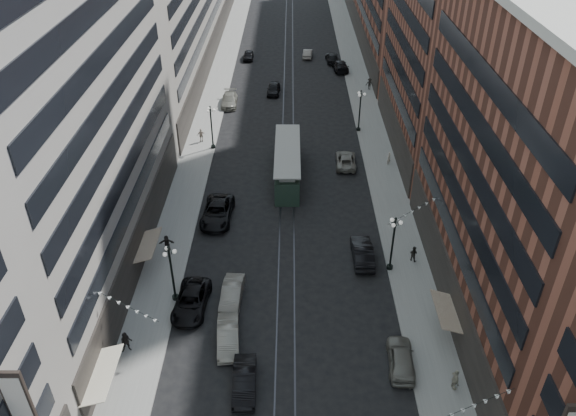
{
  "coord_description": "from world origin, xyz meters",
  "views": [
    {
      "loc": [
        0.34,
        -6.6,
        32.42
      ],
      "look_at": [
        0.13,
        34.39,
        5.0
      ],
      "focal_mm": 35.0,
      "sensor_mm": 36.0,
      "label": 1
    }
  ],
  "objects_px": {
    "car_4": "(401,358)",
    "car_12": "(340,65)",
    "pedestrian_2": "(126,342)",
    "pedestrian_6": "(201,135)",
    "car_10": "(362,252)",
    "car_8": "(229,100)",
    "car_extra_0": "(228,337)",
    "pedestrian_9": "(370,84)",
    "streetcar": "(287,164)",
    "pedestrian_4": "(455,380)",
    "car_7": "(217,212)",
    "car_11": "(346,160)",
    "pedestrian_7": "(413,253)",
    "car_13": "(274,89)",
    "pedestrian_8": "(389,158)",
    "car_extra_2": "(232,294)",
    "car_2": "(191,301)",
    "car_14": "(308,53)",
    "pedestrian_5": "(167,243)",
    "lamppost_sw_mid": "(211,126)",
    "lamppost_se_mid": "(360,109)",
    "lamppost_se_far": "(393,242)",
    "car_9": "(248,55)",
    "car_5": "(244,381)"
  },
  "relations": [
    {
      "from": "car_4",
      "to": "car_12",
      "type": "distance_m",
      "value": 61.6
    },
    {
      "from": "pedestrian_2",
      "to": "pedestrian_6",
      "type": "relative_size",
      "value": 1.02
    },
    {
      "from": "car_4",
      "to": "car_10",
      "type": "relative_size",
      "value": 0.91
    },
    {
      "from": "car_8",
      "to": "car_extra_0",
      "type": "height_order",
      "value": "car_8"
    },
    {
      "from": "car_4",
      "to": "pedestrian_9",
      "type": "height_order",
      "value": "pedestrian_9"
    },
    {
      "from": "streetcar",
      "to": "pedestrian_4",
      "type": "height_order",
      "value": "streetcar"
    },
    {
      "from": "car_7",
      "to": "car_10",
      "type": "xyz_separation_m",
      "value": [
        13.87,
        -6.4,
        -0.03
      ]
    },
    {
      "from": "car_11",
      "to": "pedestrian_7",
      "type": "height_order",
      "value": "pedestrian_7"
    },
    {
      "from": "car_13",
      "to": "pedestrian_8",
      "type": "relative_size",
      "value": 2.89
    },
    {
      "from": "pedestrian_6",
      "to": "car_13",
      "type": "bearing_deg",
      "value": -136.13
    },
    {
      "from": "car_7",
      "to": "pedestrian_9",
      "type": "bearing_deg",
      "value": 63.33
    },
    {
      "from": "car_11",
      "to": "streetcar",
      "type": "bearing_deg",
      "value": 24.38
    },
    {
      "from": "car_8",
      "to": "car_extra_2",
      "type": "relative_size",
      "value": 1.16
    },
    {
      "from": "car_2",
      "to": "pedestrian_2",
      "type": "relative_size",
      "value": 3.09
    },
    {
      "from": "pedestrian_2",
      "to": "car_14",
      "type": "height_order",
      "value": "pedestrian_2"
    },
    {
      "from": "pedestrian_5",
      "to": "pedestrian_6",
      "type": "xyz_separation_m",
      "value": [
        0.27,
        21.94,
        0.13
      ]
    },
    {
      "from": "car_11",
      "to": "pedestrian_6",
      "type": "distance_m",
      "value": 18.53
    },
    {
      "from": "car_4",
      "to": "pedestrian_4",
      "type": "xyz_separation_m",
      "value": [
        3.36,
        -2.1,
        0.25
      ]
    },
    {
      "from": "car_12",
      "to": "pedestrian_5",
      "type": "xyz_separation_m",
      "value": [
        -19.51,
        -48.03,
        0.09
      ]
    },
    {
      "from": "lamppost_sw_mid",
      "to": "pedestrian_7",
      "type": "xyz_separation_m",
      "value": [
        20.65,
        -21.83,
        -2.18
      ]
    },
    {
      "from": "pedestrian_4",
      "to": "pedestrian_8",
      "type": "height_order",
      "value": "pedestrian_4"
    },
    {
      "from": "streetcar",
      "to": "pedestrian_4",
      "type": "relative_size",
      "value": 7.14
    },
    {
      "from": "lamppost_se_mid",
      "to": "car_extra_2",
      "type": "relative_size",
      "value": 1.2
    },
    {
      "from": "car_2",
      "to": "pedestrian_7",
      "type": "xyz_separation_m",
      "value": [
        19.16,
        6.12,
        0.15
      ]
    },
    {
      "from": "car_10",
      "to": "pedestrian_6",
      "type": "relative_size",
      "value": 2.89
    },
    {
      "from": "pedestrian_2",
      "to": "car_14",
      "type": "relative_size",
      "value": 0.42
    },
    {
      "from": "lamppost_sw_mid",
      "to": "lamppost_se_far",
      "type": "bearing_deg",
      "value": -51.34
    },
    {
      "from": "lamppost_sw_mid",
      "to": "car_10",
      "type": "xyz_separation_m",
      "value": [
        16.09,
        -21.59,
        -2.26
      ]
    },
    {
      "from": "car_12",
      "to": "pedestrian_9",
      "type": "xyz_separation_m",
      "value": [
        3.83,
        -8.68,
        0.22
      ]
    },
    {
      "from": "car_14",
      "to": "pedestrian_6",
      "type": "height_order",
      "value": "pedestrian_6"
    },
    {
      "from": "pedestrian_4",
      "to": "pedestrian_9",
      "type": "distance_m",
      "value": 55.03
    },
    {
      "from": "car_4",
      "to": "car_9",
      "type": "height_order",
      "value": "car_4"
    },
    {
      "from": "pedestrian_2",
      "to": "car_9",
      "type": "bearing_deg",
      "value": 69.82
    },
    {
      "from": "car_10",
      "to": "car_13",
      "type": "relative_size",
      "value": 1.14
    },
    {
      "from": "car_8",
      "to": "car_13",
      "type": "distance_m",
      "value": 7.57
    },
    {
      "from": "car_11",
      "to": "car_5",
      "type": "bearing_deg",
      "value": 76.14
    },
    {
      "from": "lamppost_se_mid",
      "to": "car_8",
      "type": "bearing_deg",
      "value": 154.51
    },
    {
      "from": "lamppost_sw_mid",
      "to": "lamppost_se_far",
      "type": "xyz_separation_m",
      "value": [
        18.4,
        -23.0,
        0.0
      ]
    },
    {
      "from": "pedestrian_8",
      "to": "car_9",
      "type": "bearing_deg",
      "value": -102.09
    },
    {
      "from": "pedestrian_2",
      "to": "car_10",
      "type": "xyz_separation_m",
      "value": [
        18.68,
        11.06,
        -0.21
      ]
    },
    {
      "from": "pedestrian_6",
      "to": "lamppost_se_far",
      "type": "bearing_deg",
      "value": 111.2
    },
    {
      "from": "car_11",
      "to": "pedestrian_8",
      "type": "relative_size",
      "value": 3.22
    },
    {
      "from": "car_5",
      "to": "car_14",
      "type": "distance_m",
      "value": 70.24
    },
    {
      "from": "car_7",
      "to": "car_9",
      "type": "relative_size",
      "value": 1.52
    },
    {
      "from": "lamppost_se_far",
      "to": "car_7",
      "type": "xyz_separation_m",
      "value": [
        -16.18,
        7.8,
        -2.23
      ]
    },
    {
      "from": "car_5",
      "to": "car_extra_0",
      "type": "xyz_separation_m",
      "value": [
        -1.52,
        4.13,
        0.01
      ]
    },
    {
      "from": "car_4",
      "to": "car_extra_2",
      "type": "height_order",
      "value": "car_4"
    },
    {
      "from": "streetcar",
      "to": "pedestrian_9",
      "type": "xyz_separation_m",
      "value": [
        12.23,
        25.78,
        -0.58
      ]
    },
    {
      "from": "car_2",
      "to": "pedestrian_6",
      "type": "xyz_separation_m",
      "value": [
        -3.13,
        29.59,
        0.26
      ]
    },
    {
      "from": "lamppost_se_mid",
      "to": "pedestrian_6",
      "type": "relative_size",
      "value": 3.15
    }
  ]
}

